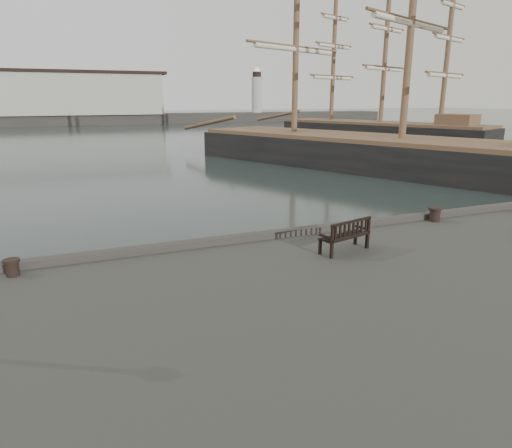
{
  "coord_description": "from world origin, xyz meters",
  "views": [
    {
      "loc": [
        -4.68,
        -11.11,
        5.27
      ],
      "look_at": [
        -0.31,
        -0.5,
        2.1
      ],
      "focal_mm": 32.0,
      "sensor_mm": 36.0,
      "label": 1
    }
  ],
  "objects_px": {
    "bench": "(345,241)",
    "tall_ship_far": "(379,137)",
    "bollard_left": "(12,267)",
    "bollard_right": "(435,214)",
    "tall_ship_main": "(400,162)"
  },
  "relations": [
    {
      "from": "bench",
      "to": "tall_ship_far",
      "type": "xyz_separation_m",
      "value": [
        28.96,
        36.88,
        -1.07
      ]
    },
    {
      "from": "bollard_left",
      "to": "bollard_right",
      "type": "distance_m",
      "value": 11.76
    },
    {
      "from": "bollard_right",
      "to": "tall_ship_main",
      "type": "xyz_separation_m",
      "value": [
        12.22,
        16.43,
        -1.08
      ]
    },
    {
      "from": "bench",
      "to": "bollard_left",
      "type": "bearing_deg",
      "value": 155.31
    },
    {
      "from": "bollard_right",
      "to": "tall_ship_far",
      "type": "bearing_deg",
      "value": 55.09
    },
    {
      "from": "tall_ship_main",
      "to": "tall_ship_far",
      "type": "xyz_separation_m",
      "value": [
        12.53,
        19.03,
        0.05
      ]
    },
    {
      "from": "bollard_left",
      "to": "bollard_right",
      "type": "bearing_deg",
      "value": 0.31
    },
    {
      "from": "tall_ship_main",
      "to": "tall_ship_far",
      "type": "bearing_deg",
      "value": 33.29
    },
    {
      "from": "tall_ship_far",
      "to": "tall_ship_main",
      "type": "bearing_deg",
      "value": -145.19
    },
    {
      "from": "bollard_left",
      "to": "tall_ship_main",
      "type": "distance_m",
      "value": 29.12
    },
    {
      "from": "bench",
      "to": "bollard_right",
      "type": "distance_m",
      "value": 4.44
    },
    {
      "from": "bollard_right",
      "to": "bench",
      "type": "bearing_deg",
      "value": -161.47
    },
    {
      "from": "bollard_left",
      "to": "bench",
      "type": "bearing_deg",
      "value": -10.13
    },
    {
      "from": "bollard_left",
      "to": "tall_ship_main",
      "type": "height_order",
      "value": "tall_ship_main"
    },
    {
      "from": "tall_ship_main",
      "to": "bollard_left",
      "type": "bearing_deg",
      "value": -168.82
    }
  ]
}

